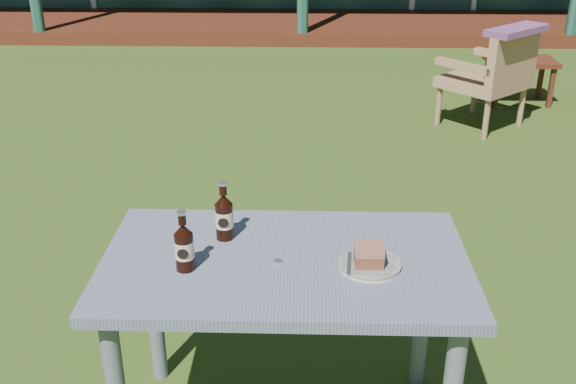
{
  "coord_description": "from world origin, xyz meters",
  "views": [
    {
      "loc": [
        0.06,
        -3.5,
        1.84
      ],
      "look_at": [
        0.0,
        -1.3,
        0.82
      ],
      "focal_mm": 42.0,
      "sensor_mm": 36.0,
      "label": 1
    }
  ],
  "objects_px": {
    "cafe_table": "(285,285)",
    "cola_bottle_near": "(224,216)",
    "side_table": "(520,66)",
    "cake_slice": "(369,255)",
    "plate": "(369,264)",
    "cola_bottle_far": "(184,247)",
    "armchair_left": "(492,74)"
  },
  "relations": [
    {
      "from": "plate",
      "to": "cola_bottle_near",
      "type": "height_order",
      "value": "cola_bottle_near"
    },
    {
      "from": "cake_slice",
      "to": "cola_bottle_near",
      "type": "relative_size",
      "value": 0.44
    },
    {
      "from": "cola_bottle_far",
      "to": "side_table",
      "type": "xyz_separation_m",
      "value": [
        2.29,
        4.18,
        -0.46
      ]
    },
    {
      "from": "cola_bottle_far",
      "to": "side_table",
      "type": "distance_m",
      "value": 4.79
    },
    {
      "from": "cafe_table",
      "to": "cola_bottle_near",
      "type": "bearing_deg",
      "value": 148.04
    },
    {
      "from": "plate",
      "to": "cola_bottle_near",
      "type": "xyz_separation_m",
      "value": [
        -0.48,
        0.18,
        0.08
      ]
    },
    {
      "from": "side_table",
      "to": "cake_slice",
      "type": "bearing_deg",
      "value": -112.38
    },
    {
      "from": "cafe_table",
      "to": "cola_bottle_far",
      "type": "xyz_separation_m",
      "value": [
        -0.31,
        -0.08,
        0.18
      ]
    },
    {
      "from": "cafe_table",
      "to": "plate",
      "type": "relative_size",
      "value": 5.88
    },
    {
      "from": "cake_slice",
      "to": "cola_bottle_far",
      "type": "height_order",
      "value": "cola_bottle_far"
    },
    {
      "from": "cake_slice",
      "to": "armchair_left",
      "type": "distance_m",
      "value": 3.68
    },
    {
      "from": "cafe_table",
      "to": "cake_slice",
      "type": "distance_m",
      "value": 0.31
    },
    {
      "from": "plate",
      "to": "cake_slice",
      "type": "distance_m",
      "value": 0.04
    },
    {
      "from": "cake_slice",
      "to": "cola_bottle_far",
      "type": "xyz_separation_m",
      "value": [
        -0.58,
        -0.03,
        0.04
      ]
    },
    {
      "from": "cola_bottle_far",
      "to": "cafe_table",
      "type": "bearing_deg",
      "value": 13.64
    },
    {
      "from": "cola_bottle_far",
      "to": "cola_bottle_near",
      "type": "bearing_deg",
      "value": 64.07
    },
    {
      "from": "plate",
      "to": "side_table",
      "type": "xyz_separation_m",
      "value": [
        1.7,
        4.14,
        -0.39
      ]
    },
    {
      "from": "cola_bottle_near",
      "to": "side_table",
      "type": "xyz_separation_m",
      "value": [
        2.19,
        3.97,
        -0.46
      ]
    },
    {
      "from": "cola_bottle_far",
      "to": "plate",
      "type": "bearing_deg",
      "value": 3.26
    },
    {
      "from": "cake_slice",
      "to": "cola_bottle_far",
      "type": "bearing_deg",
      "value": -177.08
    },
    {
      "from": "cafe_table",
      "to": "side_table",
      "type": "distance_m",
      "value": 4.56
    },
    {
      "from": "cola_bottle_near",
      "to": "cola_bottle_far",
      "type": "distance_m",
      "value": 0.23
    },
    {
      "from": "cola_bottle_near",
      "to": "side_table",
      "type": "relative_size",
      "value": 0.35
    },
    {
      "from": "cake_slice",
      "to": "cola_bottle_near",
      "type": "xyz_separation_m",
      "value": [
        -0.48,
        0.18,
        0.04
      ]
    },
    {
      "from": "cola_bottle_far",
      "to": "armchair_left",
      "type": "distance_m",
      "value": 3.95
    },
    {
      "from": "plate",
      "to": "cake_slice",
      "type": "relative_size",
      "value": 2.22
    },
    {
      "from": "cafe_table",
      "to": "cola_bottle_far",
      "type": "relative_size",
      "value": 5.88
    },
    {
      "from": "cafe_table",
      "to": "armchair_left",
      "type": "height_order",
      "value": "armchair_left"
    },
    {
      "from": "cafe_table",
      "to": "plate",
      "type": "distance_m",
      "value": 0.29
    },
    {
      "from": "side_table",
      "to": "armchair_left",
      "type": "bearing_deg",
      "value": -121.54
    },
    {
      "from": "plate",
      "to": "cola_bottle_far",
      "type": "xyz_separation_m",
      "value": [
        -0.58,
        -0.03,
        0.07
      ]
    },
    {
      "from": "cafe_table",
      "to": "cola_bottle_far",
      "type": "height_order",
      "value": "cola_bottle_far"
    }
  ]
}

